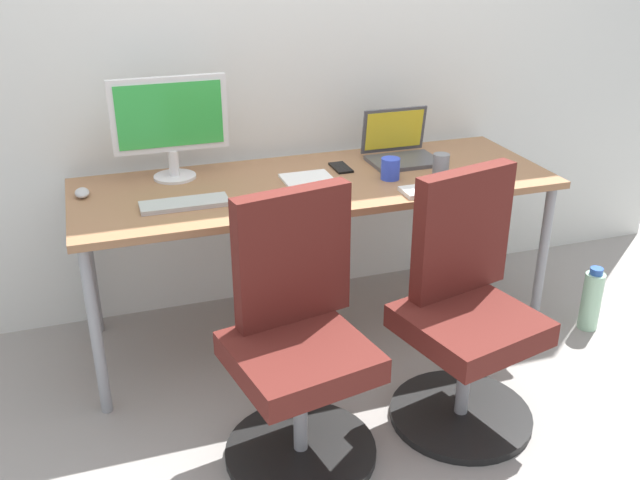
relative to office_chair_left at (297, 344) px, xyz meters
The scene contains 16 objects.
ground_plane 0.90m from the office_chair_left, 67.00° to the left, with size 5.28×5.28×0.00m, color gray.
back_wall 1.49m from the office_chair_left, 75.21° to the left, with size 4.40×0.04×2.60m, color silver.
desk 0.83m from the office_chair_left, 67.00° to the left, with size 2.03×0.72×0.74m.
office_chair_left is the anchor object (origin of this frame).
office_chair_right 0.64m from the office_chair_left, ahead, with size 0.54×0.54×0.94m.
water_bottle_on_floor 1.58m from the office_chair_left, 12.54° to the left, with size 0.09×0.09×0.31m.
desktop_monitor 1.13m from the office_chair_left, 105.14° to the left, with size 0.48×0.18×0.43m.
open_laptop 1.21m from the office_chair_left, 48.94° to the left, with size 0.31×0.26×0.23m.
keyboard_by_monitor 0.74m from the office_chair_left, 113.57° to the left, with size 0.34×0.12×0.02m, color #B7B7B7.
keyboard_by_laptop 0.93m from the office_chair_left, 30.52° to the left, with size 0.34×0.12×0.02m, color silver.
mouse_by_monitor 1.11m from the office_chair_left, 127.19° to the left, with size 0.06×0.10×0.03m, color #B7B7B7.
mouse_by_laptop 0.61m from the office_chair_left, 57.79° to the left, with size 0.06×0.10×0.03m, color #B7B7B7.
coffee_mug 0.96m from the office_chair_left, 46.40° to the left, with size 0.08×0.08×0.09m, color blue.
pen_cup 1.08m from the office_chair_left, 35.67° to the left, with size 0.07×0.07×0.10m, color slate.
phone_near_laptop 1.01m from the office_chair_left, 61.22° to the left, with size 0.07×0.14×0.01m, color black.
paper_pile 0.80m from the office_chair_left, 68.06° to the left, with size 0.21×0.30×0.01m, color white.
Camera 1 is at (-0.89, -2.70, 1.75)m, focal length 39.86 mm.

